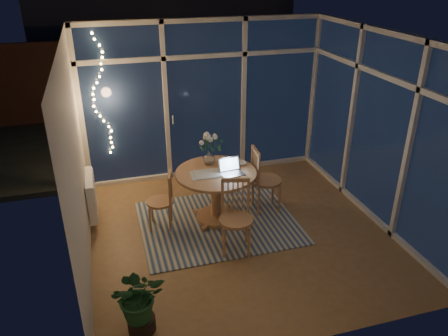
{
  "coord_description": "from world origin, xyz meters",
  "views": [
    {
      "loc": [
        -1.65,
        -4.77,
        3.4
      ],
      "look_at": [
        -0.18,
        0.25,
        0.89
      ],
      "focal_mm": 35.0,
      "sensor_mm": 36.0,
      "label": 1
    }
  ],
  "objects_px": {
    "laptop": "(232,167)",
    "chair_left": "(160,200)",
    "dining_table": "(216,196)",
    "chair_front": "(236,218)",
    "chair_right": "(267,179)",
    "potted_plant": "(139,301)",
    "flower_vase": "(209,157)"
  },
  "relations": [
    {
      "from": "laptop",
      "to": "chair_left",
      "type": "bearing_deg",
      "value": 164.18
    },
    {
      "from": "dining_table",
      "to": "laptop",
      "type": "xyz_separation_m",
      "value": [
        0.19,
        -0.13,
        0.49
      ]
    },
    {
      "from": "dining_table",
      "to": "chair_front",
      "type": "relative_size",
      "value": 1.15
    },
    {
      "from": "chair_right",
      "to": "chair_front",
      "type": "bearing_deg",
      "value": 143.45
    },
    {
      "from": "potted_plant",
      "to": "chair_right",
      "type": "bearing_deg",
      "value": 42.32
    },
    {
      "from": "chair_left",
      "to": "chair_right",
      "type": "xyz_separation_m",
      "value": [
        1.58,
        0.05,
        0.08
      ]
    },
    {
      "from": "chair_right",
      "to": "laptop",
      "type": "bearing_deg",
      "value": 113.65
    },
    {
      "from": "chair_left",
      "to": "potted_plant",
      "type": "bearing_deg",
      "value": -1.34
    },
    {
      "from": "flower_vase",
      "to": "chair_front",
      "type": "bearing_deg",
      "value": -86.66
    },
    {
      "from": "chair_front",
      "to": "potted_plant",
      "type": "xyz_separation_m",
      "value": [
        -1.32,
        -1.01,
        -0.11
      ]
    },
    {
      "from": "chair_left",
      "to": "flower_vase",
      "type": "relative_size",
      "value": 4.01
    },
    {
      "from": "laptop",
      "to": "dining_table",
      "type": "bearing_deg",
      "value": 139.62
    },
    {
      "from": "dining_table",
      "to": "flower_vase",
      "type": "xyz_separation_m",
      "value": [
        -0.02,
        0.29,
        0.49
      ]
    },
    {
      "from": "chair_left",
      "to": "potted_plant",
      "type": "distance_m",
      "value": 1.9
    },
    {
      "from": "chair_left",
      "to": "chair_front",
      "type": "distance_m",
      "value": 1.17
    },
    {
      "from": "chair_left",
      "to": "dining_table",
      "type": "bearing_deg",
      "value": 101.18
    },
    {
      "from": "flower_vase",
      "to": "potted_plant",
      "type": "bearing_deg",
      "value": -120.91
    },
    {
      "from": "laptop",
      "to": "chair_front",
      "type": "bearing_deg",
      "value": -109.47
    },
    {
      "from": "dining_table",
      "to": "chair_left",
      "type": "height_order",
      "value": "chair_left"
    },
    {
      "from": "chair_left",
      "to": "chair_front",
      "type": "height_order",
      "value": "chair_front"
    },
    {
      "from": "laptop",
      "to": "flower_vase",
      "type": "height_order",
      "value": "laptop"
    },
    {
      "from": "dining_table",
      "to": "chair_front",
      "type": "height_order",
      "value": "chair_front"
    },
    {
      "from": "dining_table",
      "to": "chair_front",
      "type": "bearing_deg",
      "value": -86.96
    },
    {
      "from": "dining_table",
      "to": "chair_right",
      "type": "xyz_separation_m",
      "value": [
        0.79,
        0.08,
        0.12
      ]
    },
    {
      "from": "chair_front",
      "to": "laptop",
      "type": "height_order",
      "value": "laptop"
    },
    {
      "from": "chair_right",
      "to": "laptop",
      "type": "distance_m",
      "value": 0.73
    },
    {
      "from": "chair_front",
      "to": "laptop",
      "type": "relative_size",
      "value": 3.19
    },
    {
      "from": "chair_front",
      "to": "flower_vase",
      "type": "bearing_deg",
      "value": 107.4
    },
    {
      "from": "flower_vase",
      "to": "laptop",
      "type": "bearing_deg",
      "value": -63.06
    },
    {
      "from": "chair_left",
      "to": "laptop",
      "type": "height_order",
      "value": "laptop"
    },
    {
      "from": "potted_plant",
      "to": "chair_front",
      "type": "bearing_deg",
      "value": 37.51
    },
    {
      "from": "flower_vase",
      "to": "potted_plant",
      "type": "relative_size",
      "value": 0.28
    }
  ]
}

